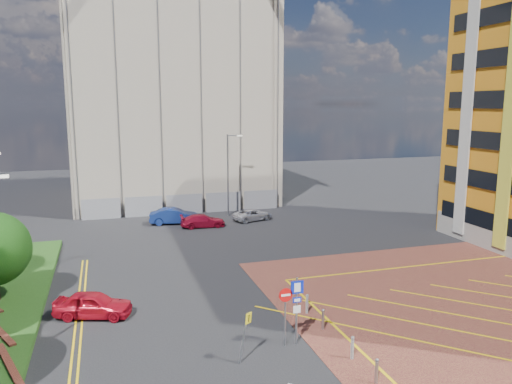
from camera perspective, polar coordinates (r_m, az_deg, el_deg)
name	(u,v)px	position (r m, az deg, el deg)	size (l,w,h in m)	color
ground	(294,356)	(23.04, 4.35, -18.17)	(140.00, 140.00, 0.00)	black
retaining_wall	(5,370)	(23.82, -26.73, -17.74)	(6.06, 20.33, 0.40)	brown
lamp_back	(229,172)	(48.72, -3.15, 2.32)	(1.53, 0.16, 8.00)	#9EA0A8
sign_cluster	(293,304)	(23.13, 4.21, -12.69)	(1.17, 0.12, 3.20)	#9EA0A8
warning_sign	(245,331)	(21.84, -1.23, -15.61)	(0.64, 0.40, 2.25)	#9EA0A8
bollard_row	(360,356)	(22.38, 11.79, -17.91)	(0.14, 11.14, 0.90)	#9EA0A8
construction_building	(169,103)	(59.35, -9.95, 9.99)	(21.20, 19.20, 22.00)	#B3A692
construction_fence	(194,204)	(50.58, -7.05, -1.32)	(21.60, 0.06, 2.00)	gray
car_red_left	(93,304)	(27.69, -18.12, -12.12)	(1.58, 3.94, 1.34)	red
car_blue_back	(174,216)	(46.47, -9.33, -2.72)	(1.55, 4.45, 1.46)	navy
car_red_back	(203,221)	(44.95, -6.10, -3.29)	(1.61, 3.97, 1.15)	maroon
car_silver_back	(253,215)	(47.25, -0.39, -2.61)	(1.80, 3.90, 1.08)	silver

